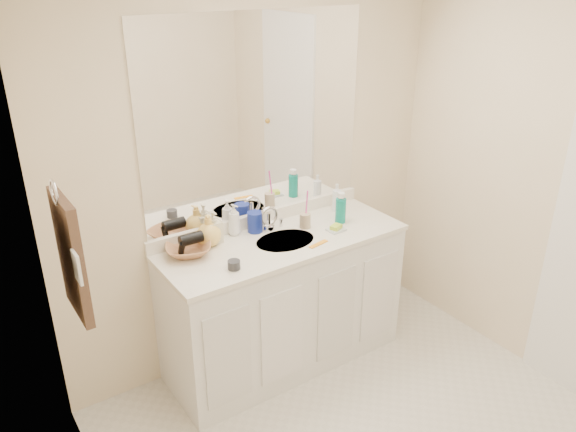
% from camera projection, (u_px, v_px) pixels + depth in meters
% --- Properties ---
extents(wall_back, '(2.60, 0.02, 2.40)m').
position_uv_depth(wall_back, '(258.00, 176.00, 3.43)').
color(wall_back, '#F3E1BE').
rests_on(wall_back, floor).
extents(wall_left, '(0.02, 2.60, 2.40)m').
position_uv_depth(wall_left, '(123.00, 371.00, 1.79)').
color(wall_left, '#F3E1BE').
rests_on(wall_left, floor).
extents(vanity_cabinet, '(1.50, 0.55, 0.85)m').
position_uv_depth(vanity_cabinet, '(284.00, 303.00, 3.54)').
color(vanity_cabinet, white).
rests_on(vanity_cabinet, floor).
extents(countertop, '(1.52, 0.57, 0.03)m').
position_uv_depth(countertop, '(283.00, 241.00, 3.36)').
color(countertop, white).
rests_on(countertop, vanity_cabinet).
extents(backsplash, '(1.52, 0.03, 0.08)m').
position_uv_depth(backsplash, '(260.00, 218.00, 3.54)').
color(backsplash, white).
rests_on(backsplash, countertop).
extents(sink_basin, '(0.37, 0.37, 0.02)m').
position_uv_depth(sink_basin, '(285.00, 242.00, 3.35)').
color(sink_basin, '#B9B6A2').
rests_on(sink_basin, countertop).
extents(faucet, '(0.02, 0.02, 0.11)m').
position_uv_depth(faucet, '(269.00, 221.00, 3.46)').
color(faucet, silver).
rests_on(faucet, countertop).
extents(mirror, '(1.48, 0.01, 1.20)m').
position_uv_depth(mirror, '(257.00, 118.00, 3.28)').
color(mirror, white).
rests_on(mirror, wall_back).
extents(blue_mug, '(0.11, 0.11, 0.13)m').
position_uv_depth(blue_mug, '(255.00, 222.00, 3.43)').
color(blue_mug, navy).
rests_on(blue_mug, countertop).
extents(tan_cup, '(0.08, 0.08, 0.09)m').
position_uv_depth(tan_cup, '(305.00, 221.00, 3.49)').
color(tan_cup, tan).
rests_on(tan_cup, countertop).
extents(toothbrush, '(0.02, 0.04, 0.20)m').
position_uv_depth(toothbrush, '(307.00, 205.00, 3.45)').
color(toothbrush, '#FF43BC').
rests_on(toothbrush, tan_cup).
extents(mouthwash_bottle, '(0.09, 0.09, 0.16)m').
position_uv_depth(mouthwash_bottle, '(341.00, 210.00, 3.55)').
color(mouthwash_bottle, '#0A8271').
rests_on(mouthwash_bottle, countertop).
extents(clear_pump_bottle, '(0.07, 0.07, 0.14)m').
position_uv_depth(clear_pump_bottle, '(337.00, 200.00, 3.72)').
color(clear_pump_bottle, white).
rests_on(clear_pump_bottle, countertop).
extents(soap_dish, '(0.11, 0.09, 0.01)m').
position_uv_depth(soap_dish, '(336.00, 230.00, 3.46)').
color(soap_dish, silver).
rests_on(soap_dish, countertop).
extents(green_soap, '(0.08, 0.07, 0.03)m').
position_uv_depth(green_soap, '(336.00, 227.00, 3.45)').
color(green_soap, '#B5D935').
rests_on(green_soap, soap_dish).
extents(orange_comb, '(0.14, 0.05, 0.01)m').
position_uv_depth(orange_comb, '(318.00, 244.00, 3.29)').
color(orange_comb, orange).
rests_on(orange_comb, countertop).
extents(dark_jar, '(0.08, 0.08, 0.05)m').
position_uv_depth(dark_jar, '(234.00, 265.00, 3.02)').
color(dark_jar, '#28292D').
rests_on(dark_jar, countertop).
extents(soap_bottle_white, '(0.09, 0.09, 0.20)m').
position_uv_depth(soap_bottle_white, '(234.00, 220.00, 3.38)').
color(soap_bottle_white, white).
rests_on(soap_bottle_white, countertop).
extents(soap_bottle_cream, '(0.09, 0.09, 0.20)m').
position_uv_depth(soap_bottle_cream, '(213.00, 227.00, 3.29)').
color(soap_bottle_cream, beige).
rests_on(soap_bottle_cream, countertop).
extents(soap_bottle_yellow, '(0.19, 0.19, 0.19)m').
position_uv_depth(soap_bottle_yellow, '(209.00, 230.00, 3.26)').
color(soap_bottle_yellow, '#FCCD62').
rests_on(soap_bottle_yellow, countertop).
extents(wicker_basket, '(0.34, 0.34, 0.06)m').
position_uv_depth(wicker_basket, '(189.00, 249.00, 3.17)').
color(wicker_basket, '#A36841').
rests_on(wicker_basket, countertop).
extents(hair_dryer, '(0.13, 0.07, 0.07)m').
position_uv_depth(hair_dryer, '(191.00, 239.00, 3.16)').
color(hair_dryer, black).
rests_on(hair_dryer, wicker_basket).
extents(towel_ring, '(0.01, 0.11, 0.11)m').
position_uv_depth(towel_ring, '(54.00, 192.00, 2.24)').
color(towel_ring, silver).
rests_on(towel_ring, wall_left).
extents(hand_towel, '(0.04, 0.32, 0.55)m').
position_uv_depth(hand_towel, '(71.00, 257.00, 2.38)').
color(hand_towel, '#30221A').
rests_on(hand_towel, towel_ring).
extents(switch_plate, '(0.01, 0.08, 0.13)m').
position_uv_depth(switch_plate, '(77.00, 267.00, 2.19)').
color(switch_plate, silver).
rests_on(switch_plate, wall_left).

